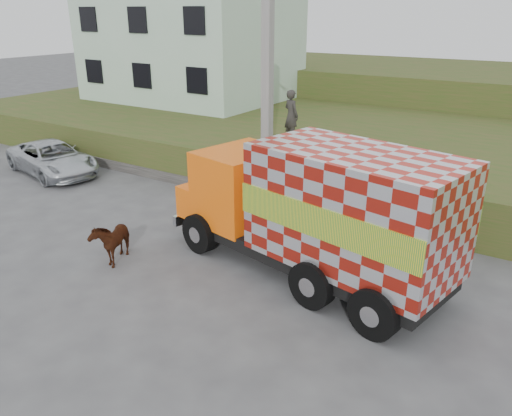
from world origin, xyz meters
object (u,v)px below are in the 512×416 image
Objects in this scene: utility_pole at (267,79)px; cow at (112,239)px; suv at (52,158)px; cargo_truck at (317,211)px; pedestrian at (291,115)px.

cow is at bearing -98.63° from utility_pole.
utility_pole reaches higher than cow.
utility_pole is at bearing -63.80° from suv.
cargo_truck is 5.68× the size of cow.
pedestrian is (0.52, 8.59, 1.87)m from cow.
cargo_truck is at bearing 146.52° from pedestrian.
utility_pole reaches higher than cargo_truck.
cow is 0.72× the size of pedestrian.
utility_pole is 7.15m from cow.
pedestrian is (-0.41, 2.42, -1.62)m from utility_pole.
cow is 8.63m from suv.
cow is at bearing -144.55° from cargo_truck.
pedestrian is at bearing 99.70° from utility_pole.
utility_pole reaches higher than suv.
utility_pole reaches higher than pedestrian.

